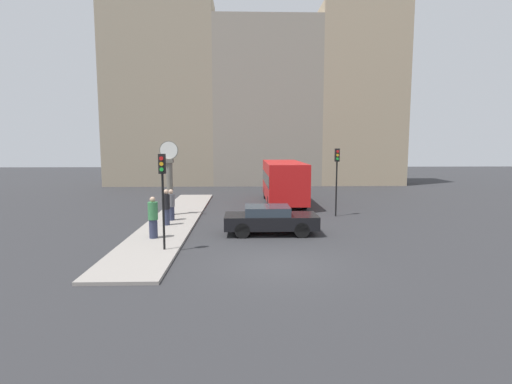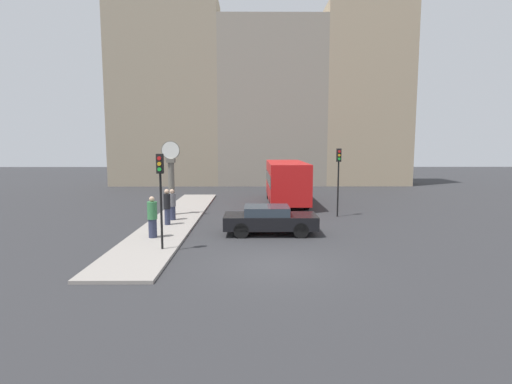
{
  "view_description": "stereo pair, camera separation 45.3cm",
  "coord_description": "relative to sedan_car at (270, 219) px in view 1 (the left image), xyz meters",
  "views": [
    {
      "loc": [
        -1.2,
        -13.71,
        4.25
      ],
      "look_at": [
        -0.61,
        6.09,
        1.85
      ],
      "focal_mm": 28.0,
      "sensor_mm": 36.0,
      "label": 1
    },
    {
      "loc": [
        -0.75,
        -13.71,
        4.25
      ],
      "look_at": [
        -0.61,
        6.09,
        1.85
      ],
      "focal_mm": 28.0,
      "sensor_mm": 36.0,
      "label": 2
    }
  ],
  "objects": [
    {
      "name": "sedan_car",
      "position": [
        0.0,
        0.0,
        0.0
      ],
      "size": [
        4.36,
        1.88,
        1.33
      ],
      "color": "black",
      "rests_on": "ground_plane"
    },
    {
      "name": "building_row",
      "position": [
        -0.17,
        23.65,
        8.22
      ],
      "size": [
        30.56,
        5.0,
        18.64
      ],
      "color": "gray",
      "rests_on": "ground_plane"
    },
    {
      "name": "pedestrian_green_hoodie",
      "position": [
        -5.23,
        -1.18,
        0.32
      ],
      "size": [
        0.43,
        0.43,
        1.84
      ],
      "color": "#2D334C",
      "rests_on": "sidewalk_corner"
    },
    {
      "name": "pedestrian_grey_jacket",
      "position": [
        -5.19,
        2.96,
        0.25
      ],
      "size": [
        0.39,
        0.39,
        1.69
      ],
      "color": "#2D334C",
      "rests_on": "sidewalk_corner"
    },
    {
      "name": "traffic_light_near",
      "position": [
        -4.38,
        -3.12,
        2.1
      ],
      "size": [
        0.26,
        0.24,
        3.75
      ],
      "color": "black",
      "rests_on": "sidewalk_corner"
    },
    {
      "name": "traffic_light_far",
      "position": [
        4.18,
        4.51,
        2.14
      ],
      "size": [
        0.26,
        0.24,
        3.98
      ],
      "color": "black",
      "rests_on": "ground_plane"
    },
    {
      "name": "street_clock",
      "position": [
        -5.55,
        4.65,
        1.5
      ],
      "size": [
        1.07,
        0.46,
        4.3
      ],
      "color": "#666056",
      "rests_on": "sidewalk_corner"
    },
    {
      "name": "bus_distant",
      "position": [
        1.58,
        9.66,
        0.99
      ],
      "size": [
        2.58,
        8.24,
        2.97
      ],
      "color": "red",
      "rests_on": "ground_plane"
    },
    {
      "name": "ground_plane",
      "position": [
        -0.02,
        -4.83,
        -0.7
      ],
      "size": [
        120.0,
        120.0,
        0.0
      ],
      "primitive_type": "plane",
      "color": "#2D2D30"
    },
    {
      "name": "pedestrian_black_jacket",
      "position": [
        -5.18,
        1.65,
        0.35
      ],
      "size": [
        0.34,
        0.34,
        1.84
      ],
      "color": "#2D334C",
      "rests_on": "sidewalk_corner"
    },
    {
      "name": "sidewalk_corner",
      "position": [
        -5.11,
        3.52,
        -0.64
      ],
      "size": [
        2.58,
        20.71,
        0.12
      ],
      "primitive_type": "cube",
      "color": "gray",
      "rests_on": "ground_plane"
    }
  ]
}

